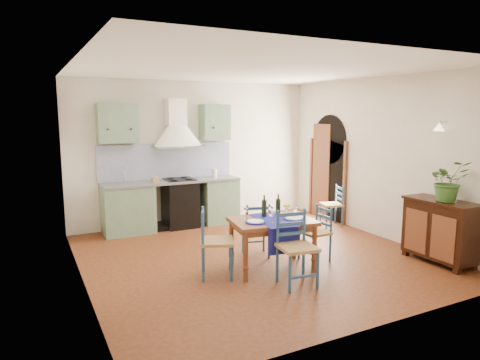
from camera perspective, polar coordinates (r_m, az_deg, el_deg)
name	(u,v)px	position (r m, az deg, el deg)	size (l,w,h in m)	color
floor	(256,256)	(6.69, 2.11, -10.09)	(5.00, 5.00, 0.00)	#401F0D
back_wall	(177,172)	(8.32, -8.41, 1.01)	(5.00, 0.96, 2.80)	silver
right_wall	(369,160)	(8.10, 16.80, 2.56)	(0.26, 5.00, 2.80)	silver
left_wall	(79,177)	(5.61, -20.72, 0.37)	(0.04, 5.00, 2.80)	silver
ceiling	(257,69)	(6.36, 2.26, 14.56)	(5.00, 5.00, 0.01)	white
dining_table	(273,225)	(5.98, 4.36, -6.05)	(1.23, 0.95, 1.03)	brown
chair_near	(296,247)	(5.53, 7.50, -8.91)	(0.50, 0.50, 0.95)	navy
chair_far	(256,229)	(6.56, 2.17, -6.51)	(0.49, 0.49, 0.84)	navy
chair_left	(214,242)	(5.76, -3.43, -8.26)	(0.57, 0.57, 0.93)	navy
chair_right	(316,233)	(6.50, 10.15, -6.92)	(0.40, 0.40, 0.81)	navy
chair_spare	(333,205)	(8.54, 12.26, -3.26)	(0.46, 0.46, 0.79)	navy
sideboard	(440,229)	(6.92, 25.11, -5.90)	(0.50, 1.05, 0.94)	black
potted_plant	(448,181)	(6.72, 26.01, -0.11)	(0.53, 0.46, 0.59)	#325F25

